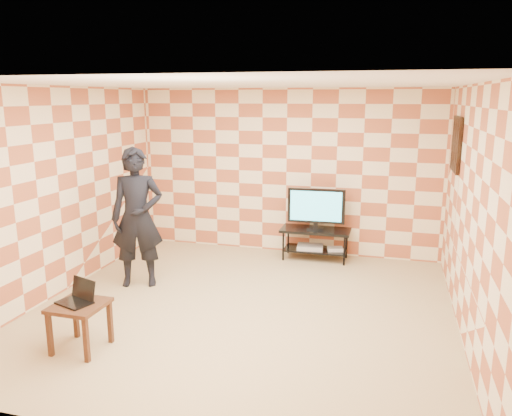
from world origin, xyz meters
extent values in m
plane|color=tan|center=(0.00, 0.00, 0.00)|extent=(5.00, 5.00, 0.00)
cube|color=beige|center=(0.00, 2.50, 1.35)|extent=(5.00, 0.02, 2.70)
cube|color=beige|center=(0.00, -2.50, 1.35)|extent=(5.00, 0.02, 2.70)
cube|color=beige|center=(-2.50, 0.00, 1.35)|extent=(0.02, 5.00, 2.70)
cube|color=beige|center=(2.50, 0.00, 1.35)|extent=(0.02, 5.00, 2.70)
cube|color=white|center=(0.00, 0.00, 2.70)|extent=(5.00, 5.00, 0.02)
cube|color=black|center=(2.47, 1.55, 1.95)|extent=(0.04, 0.72, 0.72)
cube|color=black|center=(2.47, 1.55, 1.95)|extent=(0.04, 0.03, 0.68)
cube|color=black|center=(2.47, 1.55, 1.95)|extent=(0.04, 0.68, 0.03)
cube|color=black|center=(0.55, 2.18, 0.48)|extent=(1.10, 0.49, 0.04)
cube|color=black|center=(0.55, 2.18, 0.16)|extent=(0.99, 0.44, 0.03)
cylinder|color=black|center=(0.07, 1.98, 0.25)|extent=(0.03, 0.03, 0.50)
cylinder|color=black|center=(0.07, 2.38, 0.25)|extent=(0.03, 0.03, 0.50)
cylinder|color=black|center=(1.04, 1.98, 0.25)|extent=(0.03, 0.03, 0.50)
cylinder|color=black|center=(1.04, 2.38, 0.25)|extent=(0.03, 0.03, 0.50)
cube|color=black|center=(0.55, 2.18, 0.51)|extent=(0.27, 0.18, 0.03)
cube|color=black|center=(0.55, 2.18, 0.57)|extent=(0.07, 0.05, 0.08)
cube|color=black|center=(0.55, 2.18, 0.88)|extent=(0.90, 0.09, 0.55)
cube|color=#3EB9D0|center=(0.55, 2.15, 0.88)|extent=(0.81, 0.04, 0.47)
cube|color=#B0B0B3|center=(0.48, 2.14, 0.21)|extent=(0.43, 0.32, 0.07)
cube|color=silver|center=(0.88, 2.16, 0.20)|extent=(0.28, 0.23, 0.05)
cube|color=#391F11|center=(-1.33, -1.39, 0.48)|extent=(0.51, 0.51, 0.04)
cube|color=#391F11|center=(-1.54, -1.60, 0.23)|extent=(0.05, 0.05, 0.46)
cube|color=#391F11|center=(-1.54, -1.17, 0.23)|extent=(0.05, 0.05, 0.46)
cube|color=#391F11|center=(-1.12, -1.60, 0.23)|extent=(0.05, 0.05, 0.46)
cube|color=#391F11|center=(-1.11, -1.18, 0.23)|extent=(0.05, 0.05, 0.46)
cube|color=black|center=(-1.38, -1.39, 0.51)|extent=(0.40, 0.34, 0.02)
cube|color=black|center=(-1.34, -1.28, 0.62)|extent=(0.34, 0.17, 0.22)
imported|color=black|center=(-1.63, 0.44, 0.95)|extent=(0.81, 0.67, 1.91)
camera|label=1|loc=(1.66, -5.48, 2.55)|focal=35.00mm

